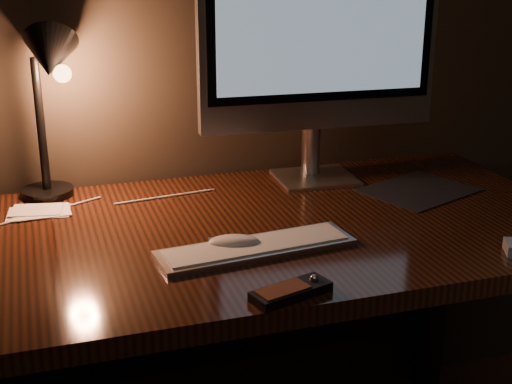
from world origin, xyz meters
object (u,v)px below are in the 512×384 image
object	(u,v)px
monitor	(320,33)
keyboard	(256,247)
desk_lamp	(49,82)
media_remote	(291,291)
mouse	(234,244)
desk	(212,271)

from	to	relation	value
monitor	keyboard	distance (m)	0.60
monitor	desk_lamp	size ratio (longest dim) A/B	1.52
monitor	media_remote	world-z (taller)	monitor
keyboard	media_remote	xyz separation A→B (m)	(-0.00, -0.20, 0.00)
monitor	desk_lamp	distance (m)	0.64
keyboard	desk_lamp	xyz separation A→B (m)	(-0.35, 0.43, 0.27)
monitor	media_remote	bearing A→B (deg)	-113.08
mouse	monitor	bearing A→B (deg)	63.66
mouse	desk_lamp	size ratio (longest dim) A/B	0.25
media_remote	desk_lamp	bearing A→B (deg)	102.42
monitor	media_remote	size ratio (longest dim) A/B	4.10
desk_lamp	media_remote	bearing A→B (deg)	-79.86
desk	monitor	world-z (taller)	monitor
monitor	media_remote	distance (m)	0.74
mouse	desk_lamp	bearing A→B (deg)	143.11
keyboard	desk	bearing A→B (deg)	95.96
mouse	desk	bearing A→B (deg)	106.21
keyboard	desk_lamp	world-z (taller)	desk_lamp
desk	monitor	distance (m)	0.62
desk	media_remote	size ratio (longest dim) A/B	10.46
desk	desk_lamp	xyz separation A→B (m)	(-0.31, 0.23, 0.41)
monitor	mouse	size ratio (longest dim) A/B	6.11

